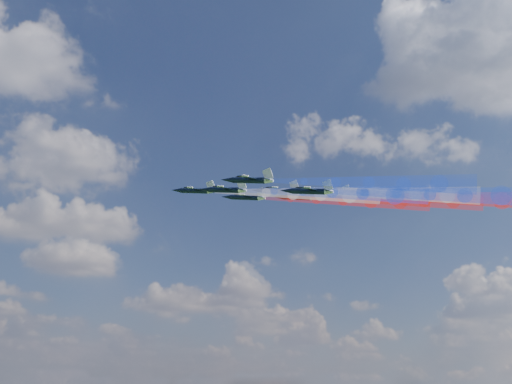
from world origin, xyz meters
name	(u,v)px	position (x,y,z in m)	size (l,w,h in m)	color
jet_lead	(195,191)	(-35.19, 0.94, 128.10)	(10.38, 12.98, 3.46)	black
trail_lead	(293,193)	(-16.95, -18.30, 124.60)	(4.33, 42.02, 4.33)	white
jet_inner_left	(225,190)	(-32.39, -12.06, 125.05)	(10.38, 12.98, 3.46)	black
trail_inner_left	(332,193)	(-14.15, -31.30, 121.55)	(4.33, 42.02, 4.33)	blue
jet_inner_right	(245,197)	(-21.35, -0.31, 127.79)	(10.38, 12.98, 3.46)	black
trail_inner_right	(343,200)	(-3.11, -19.55, 124.29)	(4.33, 42.02, 4.33)	red
jet_outer_left	(249,180)	(-32.44, -25.82, 123.44)	(10.38, 12.98, 3.46)	black
trail_outer_left	(369,182)	(-14.20, -45.06, 119.94)	(4.33, 42.02, 4.33)	blue
jet_center_third	(277,191)	(-18.74, -13.62, 126.29)	(10.38, 12.98, 3.46)	black
trail_center_third	(385,193)	(-0.50, -32.86, 122.79)	(4.33, 42.02, 4.33)	white
jet_outer_right	(297,197)	(-7.34, -3.75, 128.72)	(10.38, 12.98, 3.46)	black
trail_outer_right	(396,200)	(10.90, -22.99, 125.22)	(4.33, 42.02, 4.33)	red
jet_rear_left	(309,191)	(-18.64, -28.47, 122.04)	(10.38, 12.98, 3.46)	black
trail_rear_left	(430,194)	(-0.40, -47.71, 118.54)	(4.33, 42.02, 4.33)	blue
jet_rear_right	(330,195)	(-5.64, -17.21, 125.94)	(10.38, 12.98, 3.46)	black
trail_rear_right	(439,198)	(12.60, -36.45, 122.44)	(4.33, 42.02, 4.33)	red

